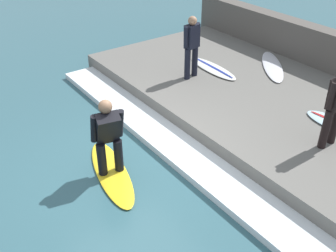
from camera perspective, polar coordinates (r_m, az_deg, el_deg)
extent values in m
plane|color=#335B66|center=(7.40, -5.14, -6.59)|extent=(28.00, 28.00, 0.00)
cube|color=#66635E|center=(9.36, 14.33, 2.96)|extent=(4.40, 9.53, 0.41)
cube|color=#544F49|center=(11.03, 23.17, 8.69)|extent=(0.50, 10.00, 1.38)
cube|color=silver|center=(7.84, 1.51, -3.31)|extent=(0.82, 9.05, 0.14)
ellipsoid|color=yellow|center=(7.37, -8.17, -6.69)|extent=(1.02, 2.16, 0.06)
cylinder|color=black|center=(7.14, -9.58, -4.78)|extent=(0.16, 0.16, 0.64)
cylinder|color=black|center=(7.19, -7.20, -4.24)|extent=(0.16, 0.16, 0.64)
cube|color=black|center=(6.81, -8.80, -0.25)|extent=(0.50, 0.55, 0.66)
sphere|color=#846047|center=(6.60, -9.09, 2.80)|extent=(0.24, 0.24, 0.24)
cylinder|color=black|center=(6.75, -10.70, -0.39)|extent=(0.12, 0.22, 0.56)
cylinder|color=black|center=(6.83, -6.97, 0.40)|extent=(0.12, 0.22, 0.56)
cylinder|color=black|center=(9.91, 3.91, 9.43)|extent=(0.15, 0.15, 0.78)
cylinder|color=black|center=(9.71, 2.83, 8.98)|extent=(0.15, 0.15, 0.78)
cube|color=black|center=(9.57, 3.50, 12.88)|extent=(0.39, 0.28, 0.56)
sphere|color=#A87A5B|center=(9.45, 3.58, 15.01)|extent=(0.21, 0.21, 0.21)
cylinder|color=black|center=(9.71, 4.33, 13.34)|extent=(0.10, 0.11, 0.49)
cylinder|color=black|center=(9.41, 2.66, 12.77)|extent=(0.10, 0.11, 0.49)
ellipsoid|color=white|center=(10.42, 6.53, 8.32)|extent=(0.57, 1.74, 0.06)
ellipsoid|color=navy|center=(10.41, 6.54, 8.48)|extent=(0.17, 1.58, 0.01)
cylinder|color=black|center=(7.85, 23.05, 0.22)|extent=(0.15, 0.15, 0.78)
cylinder|color=black|center=(7.63, 21.89, -0.43)|extent=(0.15, 0.15, 0.78)
cylinder|color=black|center=(7.25, 22.69, 4.09)|extent=(0.11, 0.11, 0.50)
ellipsoid|color=silver|center=(10.85, 14.91, 8.41)|extent=(1.69, 1.85, 0.06)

